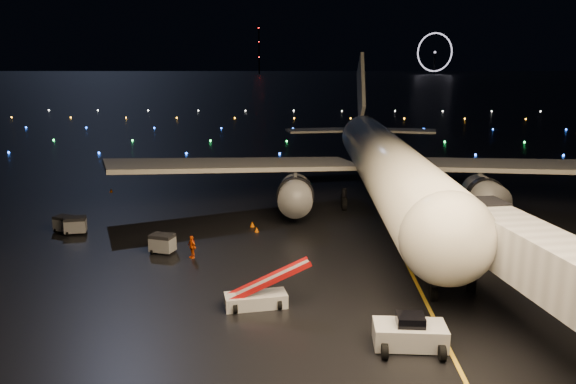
% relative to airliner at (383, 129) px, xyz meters
% --- Properties ---
extents(ground, '(2000.00, 2000.00, 0.00)m').
position_rel_airliner_xyz_m(ground, '(-12.30, 272.39, -8.42)').
color(ground, black).
rests_on(ground, ground).
extents(lane_centre, '(0.25, 80.00, 0.02)m').
position_rel_airliner_xyz_m(lane_centre, '(-0.30, -12.61, -8.41)').
color(lane_centre, gold).
rests_on(lane_centre, ground).
extents(airliner, '(59.93, 56.99, 16.83)m').
position_rel_airliner_xyz_m(airliner, '(0.00, 0.00, 0.00)').
color(airliner, silver).
rests_on(airliner, ground).
extents(pushback_tug, '(4.04, 2.19, 1.90)m').
position_rel_airliner_xyz_m(pushback_tug, '(-2.47, -32.09, -7.47)').
color(pushback_tug, silver).
rests_on(pushback_tug, ground).
extents(belt_loader, '(6.08, 2.95, 2.85)m').
position_rel_airliner_xyz_m(belt_loader, '(-11.51, -27.13, -6.99)').
color(belt_loader, silver).
rests_on(belt_loader, ground).
extents(crew_c, '(1.08, 1.13, 1.89)m').
position_rel_airliner_xyz_m(crew_c, '(-17.49, -17.98, -7.47)').
color(crew_c, '#F5580B').
rests_on(crew_c, ground).
extents(safety_cone_0, '(0.52, 0.52, 0.55)m').
position_rel_airliner_xyz_m(safety_cone_0, '(-13.45, -9.01, -8.14)').
color(safety_cone_0, '#F16200').
rests_on(safety_cone_0, ground).
extents(safety_cone_1, '(0.42, 0.42, 0.47)m').
position_rel_airliner_xyz_m(safety_cone_1, '(-9.89, -4.59, -8.18)').
color(safety_cone_1, '#F16200').
rests_on(safety_cone_1, ground).
extents(safety_cone_2, '(0.45, 0.45, 0.48)m').
position_rel_airliner_xyz_m(safety_cone_2, '(-12.88, -10.72, -8.18)').
color(safety_cone_2, '#F16200').
rests_on(safety_cone_2, ground).
extents(safety_cone_3, '(0.45, 0.45, 0.47)m').
position_rel_airliner_xyz_m(safety_cone_3, '(-32.08, 5.12, -8.18)').
color(safety_cone_3, '#F16200').
rests_on(safety_cone_3, ground).
extents(ferris_wheel, '(49.33, 16.80, 52.00)m').
position_rel_airliner_xyz_m(ferris_wheel, '(157.70, 692.39, 17.58)').
color(ferris_wheel, black).
rests_on(ferris_wheel, ground).
extents(radio_mast, '(1.80, 1.80, 64.00)m').
position_rel_airliner_xyz_m(radio_mast, '(-72.30, 712.39, 23.58)').
color(radio_mast, black).
rests_on(radio_mast, ground).
extents(taxiway_lights, '(164.00, 92.00, 0.36)m').
position_rel_airliner_xyz_m(taxiway_lights, '(-12.30, 78.39, -8.24)').
color(taxiway_lights, black).
rests_on(taxiway_lights, ground).
extents(baggage_cart_0, '(2.18, 1.78, 1.62)m').
position_rel_airliner_xyz_m(baggage_cart_0, '(-20.18, -16.87, -7.61)').
color(baggage_cart_0, gray).
rests_on(baggage_cart_0, ground).
extents(baggage_cart_1, '(2.13, 1.73, 1.59)m').
position_rel_airliner_xyz_m(baggage_cart_1, '(-29.57, -11.80, -7.62)').
color(baggage_cart_1, gray).
rests_on(baggage_cart_1, ground).
extents(baggage_cart_2, '(2.12, 1.81, 1.52)m').
position_rel_airliner_xyz_m(baggage_cart_2, '(-30.82, -11.23, -7.66)').
color(baggage_cart_2, gray).
rests_on(baggage_cart_2, ground).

